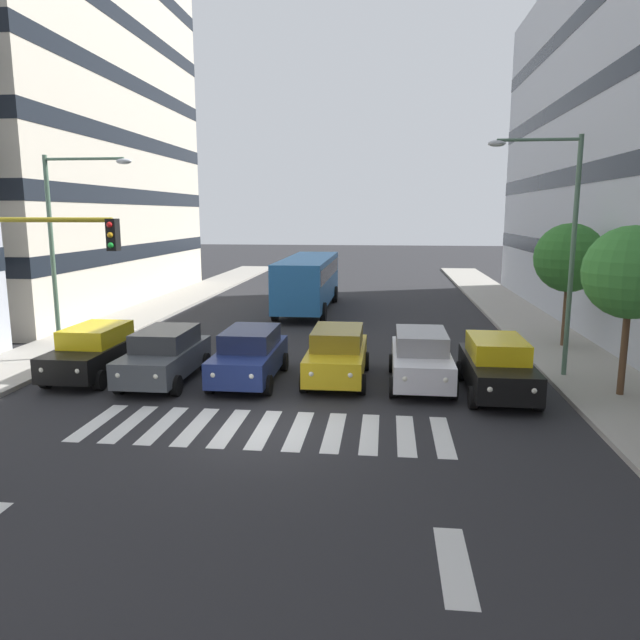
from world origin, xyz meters
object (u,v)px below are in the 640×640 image
(car_5, at_px, (95,351))
(street_lamp_right, at_px, (65,236))
(car_2, at_px, (337,354))
(car_0, at_px, (497,366))
(street_lamp_left, at_px, (560,233))
(car_3, at_px, (250,355))
(street_tree_1, at_px, (569,258))
(car_4, at_px, (165,355))
(street_tree_0, at_px, (631,273))
(car_1, at_px, (421,358))
(bus_behind_traffic, at_px, (308,278))

(car_5, bearing_deg, street_lamp_right, -44.87)
(car_5, relative_size, street_lamp_right, 0.61)
(car_2, bearing_deg, car_0, 168.76)
(street_lamp_left, bearing_deg, car_3, 8.20)
(street_lamp_left, bearing_deg, car_0, 43.08)
(car_5, relative_size, street_tree_1, 0.90)
(car_0, height_order, car_4, same)
(car_0, height_order, car_5, same)
(car_4, height_order, street_tree_0, street_tree_0)
(street_lamp_left, xyz_separation_m, street_lamp_right, (17.01, -0.31, -0.18))
(car_0, relative_size, car_5, 1.00)
(car_0, relative_size, street_lamp_right, 0.61)
(car_1, xyz_separation_m, car_4, (8.32, 0.58, 0.00))
(car_2, distance_m, street_lamp_right, 10.70)
(car_3, xyz_separation_m, street_lamp_right, (7.09, -1.74, 3.77))
(car_0, height_order, street_tree_0, street_tree_0)
(car_2, distance_m, street_tree_0, 9.09)
(car_1, bearing_deg, street_lamp_right, -6.73)
(car_3, xyz_separation_m, street_lamp_left, (-9.92, -1.43, 3.95))
(bus_behind_traffic, height_order, street_tree_0, street_tree_0)
(car_3, bearing_deg, car_5, 0.30)
(bus_behind_traffic, relative_size, street_tree_0, 2.11)
(car_3, relative_size, street_lamp_left, 0.57)
(street_lamp_right, bearing_deg, street_tree_1, -167.06)
(car_5, distance_m, street_tree_1, 18.22)
(street_lamp_left, height_order, street_tree_1, street_lamp_left)
(bus_behind_traffic, bearing_deg, street_lamp_right, 61.28)
(car_2, relative_size, car_5, 1.00)
(street_lamp_right, relative_size, street_tree_1, 1.49)
(street_lamp_left, distance_m, street_lamp_right, 17.01)
(bus_behind_traffic, relative_size, street_lamp_left, 1.36)
(car_3, relative_size, street_lamp_right, 0.61)
(car_1, relative_size, car_5, 1.00)
(car_1, xyz_separation_m, street_lamp_right, (12.65, -1.49, 3.77))
(street_lamp_right, bearing_deg, bus_behind_traffic, -118.72)
(car_1, distance_m, street_tree_0, 6.57)
(car_0, height_order, car_3, same)
(bus_behind_traffic, bearing_deg, car_0, 117.17)
(car_3, relative_size, car_4, 1.00)
(car_2, xyz_separation_m, bus_behind_traffic, (2.84, -14.23, 0.97))
(car_2, relative_size, street_lamp_right, 0.61)
(car_2, xyz_separation_m, car_3, (2.84, 0.44, 0.00))
(bus_behind_traffic, distance_m, street_lamp_right, 15.01)
(car_4, xyz_separation_m, car_5, (2.56, -0.31, 0.00))
(car_5, relative_size, street_tree_0, 0.89)
(car_2, height_order, car_3, same)
(car_2, relative_size, car_4, 1.00)
(car_0, relative_size, street_tree_1, 0.90)
(car_1, relative_size, street_lamp_right, 0.61)
(car_3, relative_size, street_tree_1, 0.90)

